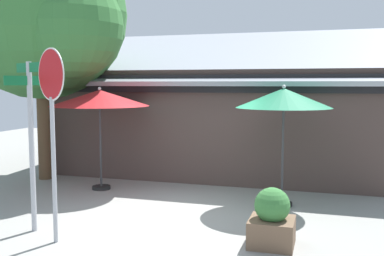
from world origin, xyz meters
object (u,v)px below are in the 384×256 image
Objects in this scene: sidewalk_planter at (272,220)px; patio_umbrella_crimson_left at (100,99)px; shade_tree at (45,15)px; stop_sign at (52,106)px; street_sign_post at (31,128)px; patio_umbrella_forest_green_center at (284,99)px.

patio_umbrella_crimson_left is at bearing 149.22° from sidewalk_planter.
stop_sign is at bearing -54.51° from shade_tree.
street_sign_post reaches higher than patio_umbrella_crimson_left.
street_sign_post is at bearing -83.03° from patio_umbrella_crimson_left.
patio_umbrella_forest_green_center is at bearing 44.90° from stop_sign.
shade_tree is at bearing 162.84° from patio_umbrella_crimson_left.
sidewalk_planter is (4.05, 0.48, -1.39)m from street_sign_post.
patio_umbrella_forest_green_center is (4.35, -0.23, 0.04)m from patio_umbrella_crimson_left.
patio_umbrella_crimson_left is 2.66× the size of sidewalk_planter.
sidewalk_planter is (4.43, -2.64, -1.79)m from patio_umbrella_crimson_left.
sidewalk_planter is (3.36, 0.86, -1.79)m from stop_sign.
street_sign_post is at bearing -58.98° from shade_tree.
patio_umbrella_crimson_left is (-1.07, 3.50, 0.00)m from stop_sign.
shade_tree is at bearing 172.67° from patio_umbrella_forest_green_center.
street_sign_post is 3.17m from patio_umbrella_crimson_left.
patio_umbrella_forest_green_center is at bearing 91.89° from sidewalk_planter.
shade_tree is 8.05m from sidewalk_planter.
patio_umbrella_crimson_left is 4.36m from patio_umbrella_forest_green_center.
sidewalk_planter is at bearing -88.11° from patio_umbrella_forest_green_center.
patio_umbrella_forest_green_center is 0.38× the size of shade_tree.
shade_tree is at bearing 152.90° from sidewalk_planter.
sidewalk_planter is at bearing -27.10° from shade_tree.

